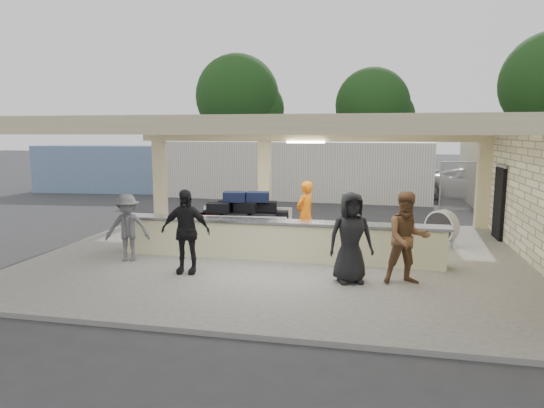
% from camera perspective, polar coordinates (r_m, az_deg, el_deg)
% --- Properties ---
extents(ground, '(120.00, 120.00, 0.00)m').
position_cam_1_polar(ground, '(12.62, 0.95, -6.36)').
color(ground, '#2D2D2F').
rests_on(ground, ground).
extents(pavilion, '(12.01, 10.00, 3.55)m').
position_cam_1_polar(pavilion, '(12.95, 2.45, 0.11)').
color(pavilion, '#64625D').
rests_on(pavilion, ground).
extents(baggage_counter, '(8.20, 0.58, 0.98)m').
position_cam_1_polar(baggage_counter, '(12.00, 0.50, -4.26)').
color(baggage_counter, beige).
rests_on(baggage_counter, pavilion).
extents(luggage_cart, '(2.71, 1.81, 1.51)m').
position_cam_1_polar(luggage_cart, '(13.33, -3.60, -1.51)').
color(luggage_cart, silver).
rests_on(luggage_cart, pavilion).
extents(drum_fan, '(0.89, 0.83, 1.02)m').
position_cam_1_polar(drum_fan, '(14.09, 19.34, -2.59)').
color(drum_fan, silver).
rests_on(drum_fan, pavilion).
extents(baggage_handler, '(0.65, 0.75, 1.81)m').
position_cam_1_polar(baggage_handler, '(13.31, 3.93, -1.18)').
color(baggage_handler, orange).
rests_on(baggage_handler, pavilion).
extents(passenger_a, '(1.01, 0.62, 1.93)m').
position_cam_1_polar(passenger_a, '(10.41, 15.64, -3.89)').
color(passenger_a, brown).
rests_on(passenger_a, pavilion).
extents(passenger_b, '(1.14, 0.50, 1.89)m').
position_cam_1_polar(passenger_b, '(10.96, -10.14, -3.18)').
color(passenger_b, black).
rests_on(passenger_b, pavilion).
extents(passenger_c, '(1.13, 0.66, 1.65)m').
position_cam_1_polar(passenger_c, '(12.33, -16.64, -2.69)').
color(passenger_c, '#504F55').
rests_on(passenger_c, pavilion).
extents(passenger_d, '(1.01, 0.67, 1.92)m').
position_cam_1_polar(passenger_d, '(10.25, 9.25, -3.90)').
color(passenger_d, black).
rests_on(passenger_d, pavilion).
extents(car_white_a, '(5.91, 4.55, 1.52)m').
position_cam_1_polar(car_white_a, '(24.97, 23.51, 2.14)').
color(car_white_a, white).
rests_on(car_white_a, ground).
extents(car_dark, '(4.97, 2.24, 1.60)m').
position_cam_1_polar(car_dark, '(27.98, 16.49, 3.19)').
color(car_dark, black).
rests_on(car_dark, ground).
extents(container_white, '(12.78, 3.08, 2.75)m').
position_cam_1_polar(container_white, '(23.59, 2.83, 4.00)').
color(container_white, silver).
rests_on(container_white, ground).
extents(container_blue, '(9.73, 3.21, 2.48)m').
position_cam_1_polar(container_blue, '(27.41, -16.79, 4.00)').
color(container_blue, '#708CB4').
rests_on(container_blue, ground).
extents(tree_left, '(6.60, 6.30, 9.00)m').
position_cam_1_polar(tree_left, '(37.56, -3.53, 12.12)').
color(tree_left, '#382619').
rests_on(tree_left, ground).
extents(tree_mid, '(6.00, 5.60, 8.00)m').
position_cam_1_polar(tree_mid, '(38.17, 12.22, 10.95)').
color(tree_mid, '#382619').
rests_on(tree_mid, ground).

